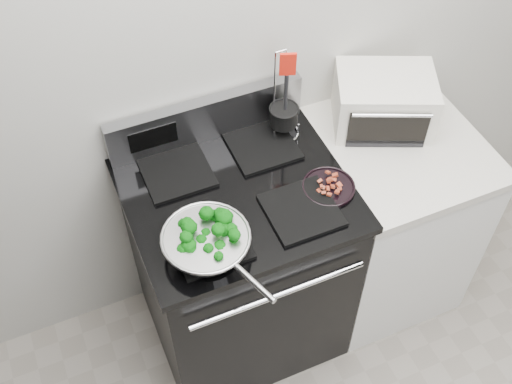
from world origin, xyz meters
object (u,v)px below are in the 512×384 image
skillet (207,242)px  bacon_plate (329,185)px  utensil_holder (283,120)px  gas_range (240,264)px  toaster_oven (384,101)px

skillet → bacon_plate: bearing=-9.9°
skillet → utensil_holder: 0.61m
gas_range → skillet: 0.58m
skillet → toaster_oven: 0.92m
skillet → bacon_plate: skillet is taller
gas_range → utensil_holder: size_ratio=2.89×
skillet → utensil_holder: (0.46, 0.40, 0.02)m
bacon_plate → toaster_oven: toaster_oven is taller
skillet → bacon_plate: (0.49, 0.08, -0.03)m
toaster_oven → utensil_holder: bearing=-165.6°
gas_range → bacon_plate: 0.58m
gas_range → bacon_plate: gas_range is taller
gas_range → bacon_plate: bearing=-21.0°
bacon_plate → gas_range: bearing=159.0°
bacon_plate → utensil_holder: bearing=95.7°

